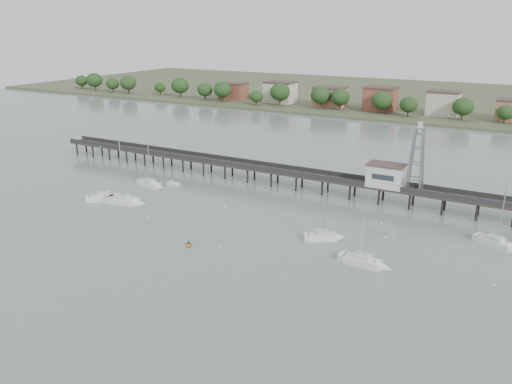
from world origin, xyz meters
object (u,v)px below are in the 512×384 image
at_px(lattice_tower, 417,160).
at_px(sailboat_c, 328,237).
at_px(sailboat_a, 110,197).
at_px(sailboat_b, 153,185).
at_px(yellow_dinghy, 188,246).
at_px(pier, 287,172).
at_px(sailboat_f, 129,202).
at_px(sailboat_e, 502,246).
at_px(white_tender, 173,184).
at_px(sailboat_d, 370,263).

relative_size(lattice_tower, sailboat_c, 1.28).
relative_size(sailboat_a, sailboat_b, 1.06).
xyz_separation_m(lattice_tower, yellow_dinghy, (-32.21, -41.48, -11.10)).
xyz_separation_m(lattice_tower, sailboat_b, (-61.07, -17.09, -10.46)).
height_order(pier, sailboat_f, sailboat_f).
distance_m(pier, sailboat_e, 53.14).
relative_size(sailboat_e, sailboat_b, 1.06).
bearing_deg(sailboat_e, pier, -168.46).
distance_m(pier, white_tender, 29.55).
xyz_separation_m(lattice_tower, white_tender, (-57.71, -13.21, -10.70)).
height_order(lattice_tower, yellow_dinghy, lattice_tower).
relative_size(sailboat_b, yellow_dinghy, 5.80).
bearing_deg(yellow_dinghy, sailboat_f, 117.93).
relative_size(sailboat_a, sailboat_c, 1.15).
bearing_deg(white_tender, sailboat_e, -3.73).
bearing_deg(sailboat_b, white_tender, 56.68).
relative_size(sailboat_d, sailboat_f, 0.86).
distance_m(pier, sailboat_d, 46.21).
bearing_deg(pier, sailboat_b, -149.97).
bearing_deg(sailboat_f, sailboat_b, 95.60).
bearing_deg(sailboat_c, sailboat_d, -66.05).
xyz_separation_m(lattice_tower, sailboat_d, (0.10, -33.57, -10.46)).
bearing_deg(sailboat_f, white_tender, 80.44).
bearing_deg(yellow_dinghy, sailboat_c, -2.45).
height_order(sailboat_b, sailboat_f, sailboat_f).
height_order(lattice_tower, sailboat_f, lattice_tower).
height_order(sailboat_e, yellow_dinghy, sailboat_e).
xyz_separation_m(sailboat_a, sailboat_b, (2.83, 12.22, 0.00)).
bearing_deg(sailboat_c, lattice_tower, 37.32).
relative_size(sailboat_a, white_tender, 4.12).
relative_size(sailboat_b, white_tender, 3.88).
height_order(sailboat_e, sailboat_f, sailboat_f).
height_order(lattice_tower, sailboat_c, lattice_tower).
xyz_separation_m(pier, sailboat_e, (50.96, -14.70, -3.16)).
xyz_separation_m(sailboat_f, white_tender, (0.08, 16.21, -0.23)).
bearing_deg(sailboat_c, yellow_dinghy, -177.13).
height_order(pier, sailboat_d, sailboat_d).
bearing_deg(sailboat_f, lattice_tower, 17.70).
distance_m(sailboat_a, yellow_dinghy, 33.95).
relative_size(lattice_tower, sailboat_e, 1.11).
bearing_deg(sailboat_f, sailboat_a, 169.68).
relative_size(sailboat_c, sailboat_f, 0.74).
distance_m(pier, sailboat_f, 39.58).
relative_size(pier, white_tender, 44.27).
bearing_deg(pier, sailboat_a, -137.87).
distance_m(sailboat_d, white_tender, 61.29).
bearing_deg(yellow_dinghy, white_tender, 95.22).
relative_size(sailboat_e, yellow_dinghy, 6.14).
xyz_separation_m(lattice_tower, sailboat_f, (-57.79, -29.42, -10.47)).
bearing_deg(sailboat_e, sailboat_a, -142.43).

